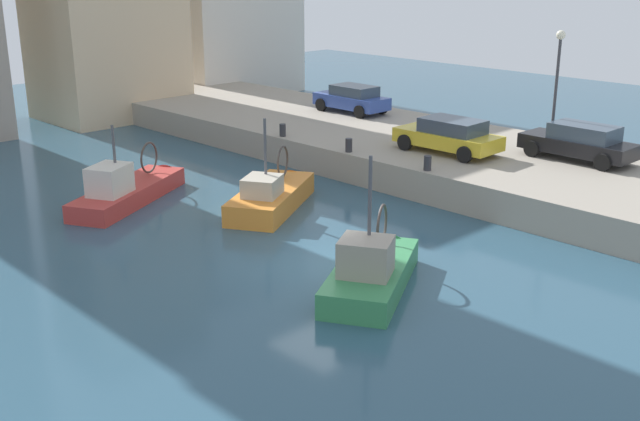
{
  "coord_description": "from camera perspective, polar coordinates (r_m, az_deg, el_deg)",
  "views": [
    {
      "loc": [
        -14.92,
        -15.04,
        8.71
      ],
      "look_at": [
        1.17,
        1.36,
        1.2
      ],
      "focal_mm": 43.7,
      "sensor_mm": 36.0,
      "label": 1
    }
  ],
  "objects": [
    {
      "name": "fishing_boat_orange",
      "position": [
        28.57,
        -3.37,
        0.54
      ],
      "size": [
        5.86,
        4.4,
        4.25
      ],
      "color": "orange",
      "rests_on": "ground"
    },
    {
      "name": "quay_wall",
      "position": [
        31.47,
        15.36,
        2.51
      ],
      "size": [
        9.0,
        56.0,
        1.2
      ],
      "primitive_type": "cube",
      "color": "#9E9384",
      "rests_on": "ground"
    },
    {
      "name": "quay_streetlamp",
      "position": [
        32.1,
        17.0,
        9.71
      ],
      "size": [
        0.36,
        0.36,
        4.83
      ],
      "color": "#38383D",
      "rests_on": "quay_wall"
    },
    {
      "name": "water_surface",
      "position": [
        22.91,
        0.3,
        -4.24
      ],
      "size": [
        80.0,
        80.0,
        0.0
      ],
      "primitive_type": "plane",
      "color": "#2D5166",
      "rests_on": "ground"
    },
    {
      "name": "fishing_boat_red",
      "position": [
        30.03,
        -13.56,
        1.04
      ],
      "size": [
        6.57,
        4.44,
        3.79
      ],
      "color": "#BC3833",
      "rests_on": "ground"
    },
    {
      "name": "mooring_bollard_mid",
      "position": [
        31.49,
        2.12,
        4.8
      ],
      "size": [
        0.28,
        0.28,
        0.55
      ],
      "primitive_type": "cylinder",
      "color": "#2D2D33",
      "rests_on": "quay_wall"
    },
    {
      "name": "parked_car_blue",
      "position": [
        39.58,
        2.37,
        8.19
      ],
      "size": [
        1.86,
        3.99,
        1.38
      ],
      "color": "#334C9E",
      "rests_on": "quay_wall"
    },
    {
      "name": "fishing_boat_green",
      "position": [
        21.85,
        3.93,
        -5.01
      ],
      "size": [
        5.66,
        4.22,
        4.67
      ],
      "color": "#388951",
      "rests_on": "ground"
    },
    {
      "name": "parked_car_yellow",
      "position": [
        31.67,
        9.43,
        5.46
      ],
      "size": [
        2.05,
        4.31,
        1.39
      ],
      "color": "gold",
      "rests_on": "quay_wall"
    },
    {
      "name": "parked_car_black",
      "position": [
        31.67,
        18.48,
        4.79
      ],
      "size": [
        1.89,
        4.39,
        1.42
      ],
      "color": "black",
      "rests_on": "quay_wall"
    },
    {
      "name": "mooring_bollard_north",
      "position": [
        34.29,
        -2.76,
        5.9
      ],
      "size": [
        0.28,
        0.28,
        0.55
      ],
      "primitive_type": "cylinder",
      "color": "#2D2D33",
      "rests_on": "quay_wall"
    },
    {
      "name": "mooring_bollard_south",
      "position": [
        28.97,
        7.88,
        3.46
      ],
      "size": [
        0.28,
        0.28,
        0.55
      ],
      "primitive_type": "cylinder",
      "color": "#2D2D33",
      "rests_on": "quay_wall"
    }
  ]
}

